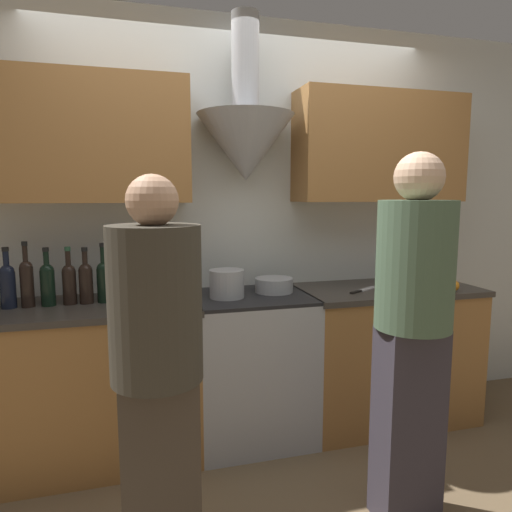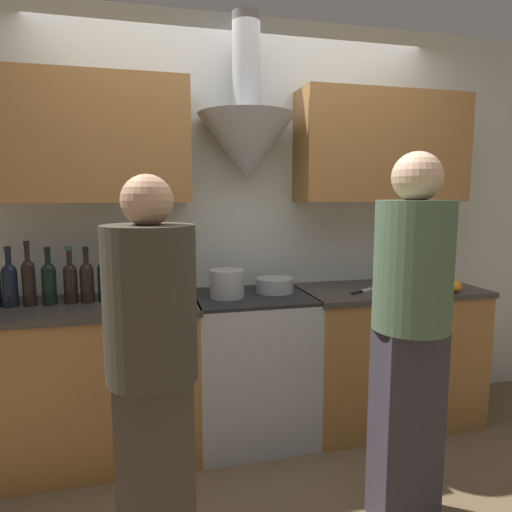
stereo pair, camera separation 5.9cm
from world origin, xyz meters
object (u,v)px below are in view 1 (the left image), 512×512
(wine_bottle_1, at_px, (8,284))
(stock_pot, at_px, (227,284))
(wine_bottle_2, at_px, (27,281))
(wine_bottle_6, at_px, (104,279))
(wine_bottle_7, at_px, (125,277))
(mixing_bowl, at_px, (274,285))
(person_foreground_right, at_px, (412,323))
(orange_fruit, at_px, (453,286))
(stove_range, at_px, (252,366))
(wine_bottle_3, at_px, (48,282))
(wine_bottle_5, at_px, (86,281))
(person_foreground_left, at_px, (157,364))
(wine_bottle_4, at_px, (69,282))

(wine_bottle_1, distance_m, stock_pot, 1.17)
(wine_bottle_2, height_order, wine_bottle_6, wine_bottle_2)
(wine_bottle_7, bearing_deg, mixing_bowl, 0.76)
(stock_pot, xyz_separation_m, person_foreground_right, (0.66, -0.87, -0.05))
(wine_bottle_1, distance_m, orange_fruit, 2.59)
(stove_range, height_order, wine_bottle_3, wine_bottle_3)
(wine_bottle_5, bearing_deg, wine_bottle_7, -1.25)
(wine_bottle_2, distance_m, person_foreground_right, 1.97)
(wine_bottle_3, distance_m, orange_fruit, 2.39)
(wine_bottle_7, xyz_separation_m, mixing_bowl, (0.89, 0.01, -0.09))
(wine_bottle_5, distance_m, person_foreground_left, 1.02)
(wine_bottle_4, relative_size, person_foreground_left, 0.20)
(wine_bottle_1, distance_m, wine_bottle_3, 0.19)
(wine_bottle_5, xyz_separation_m, orange_fruit, (2.18, -0.27, -0.09))
(wine_bottle_2, distance_m, orange_fruit, 2.49)
(wine_bottle_5, bearing_deg, orange_fruit, -7.01)
(mixing_bowl, bearing_deg, wine_bottle_6, 179.97)
(wine_bottle_7, bearing_deg, stock_pot, -5.94)
(wine_bottle_2, height_order, wine_bottle_4, wine_bottle_2)
(wine_bottle_1, relative_size, person_foreground_left, 0.21)
(wine_bottle_1, xyz_separation_m, wine_bottle_2, (0.09, 0.00, 0.01))
(wine_bottle_4, bearing_deg, person_foreground_left, -66.46)
(mixing_bowl, height_order, person_foreground_right, person_foreground_right)
(wine_bottle_6, relative_size, stock_pot, 1.65)
(wine_bottle_1, height_order, wine_bottle_7, wine_bottle_7)
(orange_fruit, bearing_deg, wine_bottle_5, 172.99)
(orange_fruit, bearing_deg, stock_pot, 171.70)
(orange_fruit, relative_size, person_foreground_right, 0.04)
(wine_bottle_6, relative_size, person_foreground_left, 0.21)
(stove_range, bearing_deg, wine_bottle_4, 177.72)
(wine_bottle_5, xyz_separation_m, wine_bottle_6, (0.10, 0.01, 0.00))
(wine_bottle_1, relative_size, wine_bottle_5, 1.04)
(wine_bottle_1, height_order, mixing_bowl, wine_bottle_1)
(wine_bottle_7, bearing_deg, person_foreground_left, -82.69)
(mixing_bowl, bearing_deg, wine_bottle_7, -179.24)
(mixing_bowl, bearing_deg, wine_bottle_5, -179.62)
(wine_bottle_3, distance_m, wine_bottle_4, 0.11)
(wine_bottle_1, bearing_deg, wine_bottle_6, 1.52)
(wine_bottle_1, bearing_deg, wine_bottle_4, 1.47)
(stove_range, bearing_deg, stock_pot, -170.51)
(wine_bottle_2, distance_m, wine_bottle_7, 0.50)
(wine_bottle_7, bearing_deg, person_foreground_right, -36.90)
(wine_bottle_1, xyz_separation_m, orange_fruit, (2.57, -0.26, -0.10))
(wine_bottle_3, relative_size, orange_fruit, 4.45)
(wine_bottle_1, height_order, person_foreground_left, person_foreground_left)
(person_foreground_right, bearing_deg, orange_fruit, 41.74)
(mixing_bowl, distance_m, orange_fruit, 1.12)
(wine_bottle_1, height_order, wine_bottle_6, wine_bottle_6)
(wine_bottle_7, xyz_separation_m, orange_fruit, (1.97, -0.26, -0.10))
(wine_bottle_3, relative_size, mixing_bowl, 1.36)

